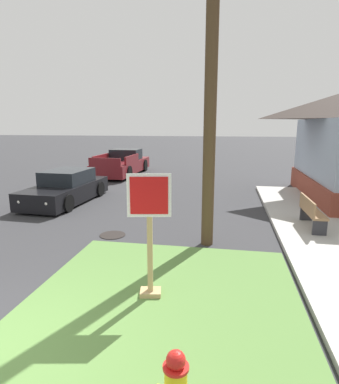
{
  "coord_description": "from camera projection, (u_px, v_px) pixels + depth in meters",
  "views": [
    {
      "loc": [
        3.06,
        -3.0,
        2.99
      ],
      "look_at": [
        1.75,
        4.3,
        1.42
      ],
      "focal_mm": 29.89,
      "sensor_mm": 36.0,
      "label": 1
    }
  ],
  "objects": [
    {
      "name": "sidewalk_strip",
      "position": [
        327.0,
        245.0,
        7.91
      ],
      "size": [
        2.2,
        14.71,
        0.12
      ],
      "primitive_type": "cube",
      "color": "#B2AFA8",
      "rests_on": "ground"
    },
    {
      "name": "grass_corner_patch",
      "position": [
        157.0,
        318.0,
        4.97
      ],
      "size": [
        4.62,
        5.82,
        0.08
      ],
      "primitive_type": "cube",
      "color": "#567F3D",
      "rests_on": "ground"
    },
    {
      "name": "utility_pole",
      "position": [
        212.0,
        23.0,
        7.08
      ],
      "size": [
        1.59,
        0.3,
        10.01
      ],
      "color": "#4C3823",
      "rests_on": "ground"
    },
    {
      "name": "street_bench",
      "position": [
        311.0,
        211.0,
        9.01
      ],
      "size": [
        0.43,
        1.54,
        0.85
      ],
      "color": "#93704C",
      "rests_on": "sidewalk_strip"
    },
    {
      "name": "stop_sign",
      "position": [
        150.0,
        238.0,
        5.35
      ],
      "size": [
        0.71,
        0.34,
        2.15
      ],
      "color": "tan",
      "rests_on": "grass_corner_patch"
    },
    {
      "name": "parked_sedan_black",
      "position": [
        66.0,
        188.0,
        12.46
      ],
      "size": [
        1.97,
        4.25,
        1.25
      ],
      "color": "black",
      "rests_on": "ground"
    },
    {
      "name": "pickup_truck_maroon",
      "position": [
        123.0,
        164.0,
        19.38
      ],
      "size": [
        2.15,
        5.54,
        1.48
      ],
      "color": "maroon",
      "rests_on": "ground"
    },
    {
      "name": "manhole_cover",
      "position": [
        113.0,
        235.0,
        8.78
      ],
      "size": [
        0.7,
        0.7,
        0.02
      ],
      "primitive_type": "cylinder",
      "color": "black",
      "rests_on": "ground"
    }
  ]
}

